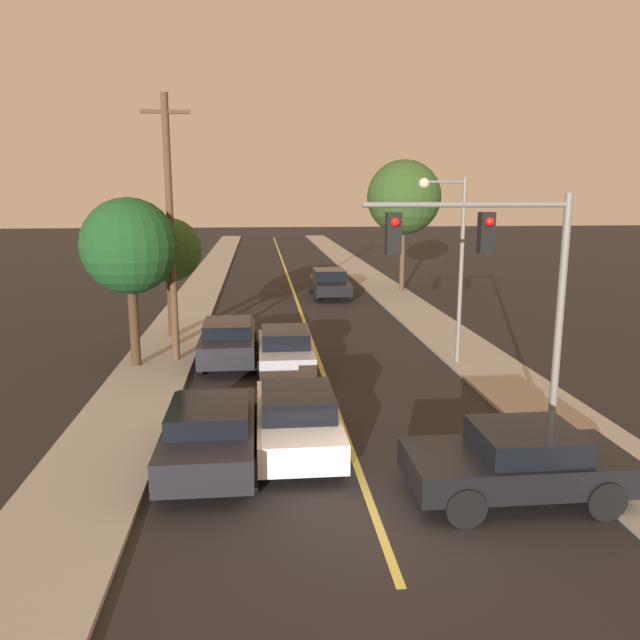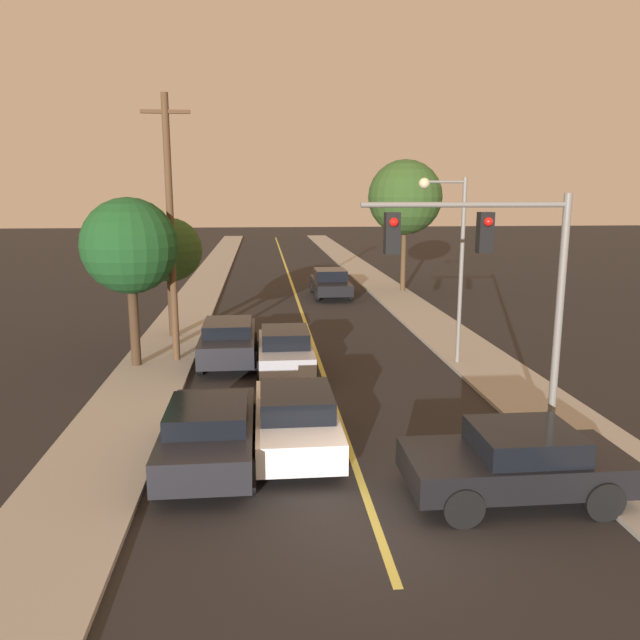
# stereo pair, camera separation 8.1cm
# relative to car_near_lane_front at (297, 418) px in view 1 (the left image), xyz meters

# --- Properties ---
(ground_plane) EXTENTS (200.00, 200.00, 0.00)m
(ground_plane) POSITION_rel_car_near_lane_front_xyz_m (1.23, -3.51, -0.74)
(ground_plane) COLOR black
(road_surface) EXTENTS (8.82, 80.00, 0.01)m
(road_surface) POSITION_rel_car_near_lane_front_xyz_m (1.23, 32.49, -0.74)
(road_surface) COLOR black
(road_surface) RESTS_ON ground
(sidewalk_left) EXTENTS (2.50, 80.00, 0.12)m
(sidewalk_left) POSITION_rel_car_near_lane_front_xyz_m (-4.43, 32.49, -0.68)
(sidewalk_left) COLOR #9E998E
(sidewalk_left) RESTS_ON ground
(sidewalk_right) EXTENTS (2.50, 80.00, 0.12)m
(sidewalk_right) POSITION_rel_car_near_lane_front_xyz_m (6.89, 32.49, -0.68)
(sidewalk_right) COLOR #9E998E
(sidewalk_right) RESTS_ON ground
(car_near_lane_front) EXTENTS (1.98, 4.56, 1.45)m
(car_near_lane_front) POSITION_rel_car_near_lane_front_xyz_m (0.00, 0.00, 0.00)
(car_near_lane_front) COLOR white
(car_near_lane_front) RESTS_ON ground
(car_near_lane_second) EXTENTS (1.87, 4.39, 1.48)m
(car_near_lane_second) POSITION_rel_car_near_lane_front_xyz_m (-0.00, 6.43, 0.03)
(car_near_lane_second) COLOR #A5A8B2
(car_near_lane_second) RESTS_ON ground
(car_outer_lane_front) EXTENTS (2.03, 4.49, 1.46)m
(car_outer_lane_front) POSITION_rel_car_near_lane_front_xyz_m (-1.94, -0.79, 0.04)
(car_outer_lane_front) COLOR black
(car_outer_lane_front) RESTS_ON ground
(car_outer_lane_second) EXTENTS (1.97, 4.81, 1.52)m
(car_outer_lane_second) POSITION_rel_car_near_lane_front_xyz_m (-1.94, 7.77, 0.07)
(car_outer_lane_second) COLOR black
(car_outer_lane_second) RESTS_ON ground
(car_far_oncoming) EXTENTS (2.09, 5.04, 1.56)m
(car_far_oncoming) POSITION_rel_car_near_lane_front_xyz_m (3.22, 21.65, 0.07)
(car_far_oncoming) COLOR black
(car_far_oncoming) RESTS_ON ground
(car_crossing_right) EXTENTS (4.25, 2.11, 1.44)m
(car_crossing_right) POSITION_rel_car_near_lane_front_xyz_m (4.13, -2.88, 0.03)
(car_crossing_right) COLOR black
(car_crossing_right) RESTS_ON ground
(traffic_signal_mast) EXTENTS (4.72, 0.42, 5.76)m
(traffic_signal_mast) POSITION_rel_car_near_lane_front_xyz_m (4.49, -0.33, 3.51)
(traffic_signal_mast) COLOR slate
(traffic_signal_mast) RESTS_ON ground
(streetlamp_right) EXTENTS (1.63, 0.36, 6.27)m
(streetlamp_right) POSITION_rel_car_near_lane_front_xyz_m (5.60, 6.67, 3.46)
(streetlamp_right) COLOR slate
(streetlamp_right) RESTS_ON ground
(utility_pole_left) EXTENTS (1.60, 0.24, 8.97)m
(utility_pole_left) POSITION_rel_car_near_lane_front_xyz_m (-3.78, 7.90, 4.03)
(utility_pole_left) COLOR #513823
(utility_pole_left) RESTS_ON ground
(tree_left_near) EXTENTS (2.55, 2.55, 4.80)m
(tree_left_near) POSITION_rel_car_near_lane_front_xyz_m (-4.37, 11.71, 2.86)
(tree_left_near) COLOR #3D2B1C
(tree_left_near) RESTS_ON ground
(tree_left_far) EXTENTS (3.17, 3.17, 5.64)m
(tree_left_far) POSITION_rel_car_near_lane_front_xyz_m (-5.05, 7.31, 3.41)
(tree_left_far) COLOR #3D2B1C
(tree_left_far) RESTS_ON ground
(tree_right_near) EXTENTS (4.34, 4.34, 7.69)m
(tree_right_near) POSITION_rel_car_near_lane_front_xyz_m (7.71, 22.74, 4.88)
(tree_right_near) COLOR #4C3823
(tree_right_near) RESTS_ON ground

